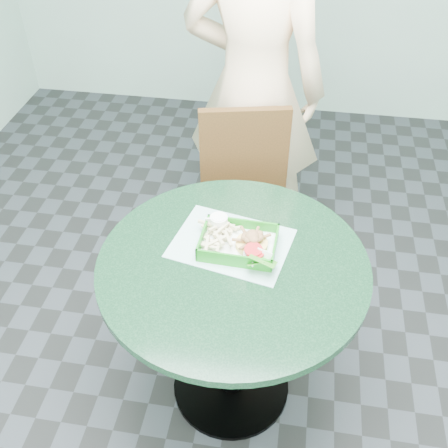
# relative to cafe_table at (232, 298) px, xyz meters

# --- Properties ---
(floor) EXTENTS (4.00, 5.00, 0.02)m
(floor) POSITION_rel_cafe_table_xyz_m (0.00, 0.00, -0.58)
(floor) COLOR #303335
(floor) RESTS_ON ground
(cafe_table) EXTENTS (0.93, 0.93, 0.75)m
(cafe_table) POSITION_rel_cafe_table_xyz_m (0.00, 0.00, 0.00)
(cafe_table) COLOR black
(cafe_table) RESTS_ON floor
(dining_chair) EXTENTS (0.41, 0.41, 0.93)m
(dining_chair) POSITION_rel_cafe_table_xyz_m (-0.06, 0.66, -0.05)
(dining_chair) COLOR #301F12
(dining_chair) RESTS_ON floor
(diner_person) EXTENTS (0.89, 0.65, 2.23)m
(diner_person) POSITION_rel_cafe_table_xyz_m (-0.05, 0.97, 0.53)
(diner_person) COLOR beige
(diner_person) RESTS_ON floor
(placemat) EXTENTS (0.45, 0.37, 0.00)m
(placemat) POSITION_rel_cafe_table_xyz_m (-0.02, 0.09, 0.17)
(placemat) COLOR #93C1BD
(placemat) RESTS_ON cafe_table
(food_basket) EXTENTS (0.26, 0.19, 0.05)m
(food_basket) POSITION_rel_cafe_table_xyz_m (0.01, 0.07, 0.19)
(food_basket) COLOR #157817
(food_basket) RESTS_ON placemat
(crab_sandwich) EXTENTS (0.11, 0.11, 0.07)m
(crab_sandwich) POSITION_rel_cafe_table_xyz_m (0.05, 0.07, 0.22)
(crab_sandwich) COLOR #E8C25E
(crab_sandwich) RESTS_ON food_basket
(fries_pile) EXTENTS (0.16, 0.17, 0.05)m
(fries_pile) POSITION_rel_cafe_table_xyz_m (-0.07, 0.08, 0.21)
(fries_pile) COLOR beige
(fries_pile) RESTS_ON food_basket
(sauce_ramekin) EXTENTS (0.06, 0.06, 0.04)m
(sauce_ramekin) POSITION_rel_cafe_table_xyz_m (-0.08, 0.14, 0.22)
(sauce_ramekin) COLOR white
(sauce_ramekin) RESTS_ON food_basket
(garnish_cup) EXTENTS (0.11, 0.11, 0.04)m
(garnish_cup) POSITION_rel_cafe_table_xyz_m (0.08, 0.00, 0.21)
(garnish_cup) COLOR silver
(garnish_cup) RESTS_ON food_basket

